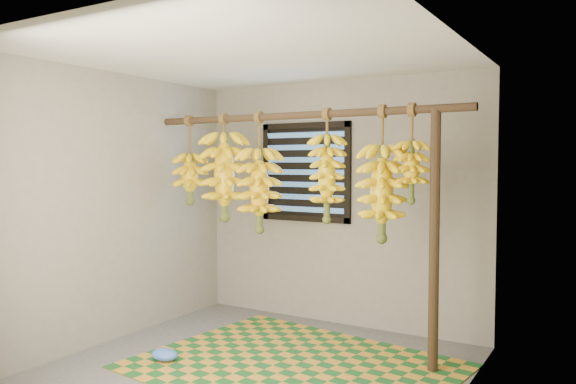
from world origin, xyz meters
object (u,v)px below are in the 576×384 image
Objects in this scene: banana_bunch_b at (224,176)px; banana_bunch_f at (411,171)px; banana_bunch_a at (190,178)px; banana_bunch_e at (382,193)px; woven_mat at (294,366)px; plastic_bag at (165,355)px; support_post at (434,242)px; banana_bunch_d at (327,178)px; banana_bunch_c at (259,190)px.

banana_bunch_b and banana_bunch_f have the same top height.
banana_bunch_a is 0.79× the size of banana_bunch_e.
banana_bunch_f is at bearing 30.61° from woven_mat.
plastic_bag is (-0.94, -0.44, 0.05)m from woven_mat.
banana_bunch_f is at bearing 180.00° from support_post.
banana_bunch_a reaches higher than plastic_bag.
banana_bunch_b reaches higher than support_post.
support_post is at bearing 0.00° from banana_bunch_e.
woven_mat is at bearing -149.39° from banana_bunch_f.
banana_bunch_f is (0.73, 0.00, 0.06)m from banana_bunch_d.
support_post is 0.55m from banana_bunch_e.
banana_bunch_e reaches higher than support_post.
support_post is 1.46m from woven_mat.
plastic_bag is 1.73m from banana_bunch_a.
support_post is 0.86× the size of woven_mat.
banana_bunch_f reaches higher than plastic_bag.
banana_bunch_a is at bearing 180.00° from banana_bunch_e.
banana_bunch_b is 1.56m from banana_bunch_e.
banana_bunch_f reaches higher than woven_mat.
banana_bunch_f is (1.41, 0.00, 0.18)m from banana_bunch_c.
support_post is at bearing -0.00° from banana_bunch_a.
plastic_bag reaches higher than woven_mat.
woven_mat is 2.45× the size of banana_bunch_d.
banana_bunch_c is 1.42m from banana_bunch_f.
banana_bunch_d is at bearing 180.00° from support_post.
banana_bunch_c is (0.81, -0.00, -0.10)m from banana_bunch_a.
woven_mat is 1.53m from banana_bunch_e.
support_post reaches higher than plastic_bag.
banana_bunch_d reaches higher than support_post.
support_post is at bearing 0.00° from banana_bunch_c.
banana_bunch_b is at bearing 180.00° from banana_bunch_f.
banana_bunch_f is at bearing 27.57° from plastic_bag.
banana_bunch_e is 1.40× the size of banana_bunch_f.
woven_mat is 10.05× the size of plastic_bag.
plastic_bag is (-1.91, -0.90, -0.94)m from support_post.
banana_bunch_a is (-0.49, 0.90, 1.39)m from plastic_bag.
banana_bunch_c is 1.13× the size of banana_bunch_d.
banana_bunch_a is 0.79× the size of banana_bunch_c.
banana_bunch_d is (1.49, -0.00, 0.02)m from banana_bunch_a.
banana_bunch_a is (-2.40, 0.00, 0.45)m from support_post.
banana_bunch_a is 2.22m from banana_bunch_f.
banana_bunch_c is 1.17m from banana_bunch_e.
support_post is at bearing 25.25° from plastic_bag.
woven_mat is 1.77m from banana_bunch_f.
banana_bunch_f is at bearing 0.00° from banana_bunch_d.
banana_bunch_e reaches higher than woven_mat.
support_post is 1.86× the size of banana_bunch_c.
banana_bunch_b is at bearing 180.00° from support_post.
woven_mat is at bearing 24.94° from plastic_bag.
support_post is at bearing 0.00° from banana_bunch_d.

